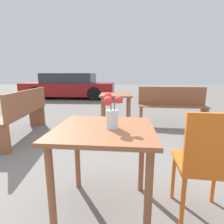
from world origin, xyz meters
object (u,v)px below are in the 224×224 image
at_px(flower_vase, 112,115).
at_px(cafe_chair, 208,161).
at_px(table_front, 104,143).
at_px(bench_middle, 172,105).
at_px(table_back, 116,101).
at_px(parked_car, 70,86).
at_px(bench_near, 25,112).

distance_m(flower_vase, cafe_chair, 0.76).
xyz_separation_m(table_front, bench_middle, (1.30, 2.61, -0.14)).
height_order(table_front, table_back, same).
height_order(flower_vase, cafe_chair, flower_vase).
height_order(cafe_chair, parked_car, parked_car).
bearing_deg(parked_car, table_front, -72.79).
bearing_deg(cafe_chair, table_front, 172.54).
bearing_deg(flower_vase, bench_middle, 64.76).
relative_size(bench_near, parked_car, 0.38).
xyz_separation_m(flower_vase, bench_middle, (1.24, 2.63, -0.37)).
bearing_deg(cafe_chair, bench_middle, 78.46).
xyz_separation_m(table_back, parked_car, (-2.33, 4.97, -0.01)).
relative_size(cafe_chair, bench_near, 0.53).
xyz_separation_m(cafe_chair, table_back, (-0.69, 2.47, 0.08)).
distance_m(table_front, bench_middle, 2.92).
xyz_separation_m(flower_vase, table_back, (0.00, 2.39, -0.24)).
bearing_deg(bench_middle, cafe_chair, -101.54).
bearing_deg(table_front, cafe_chair, -7.46).
xyz_separation_m(flower_vase, cafe_chair, (0.69, -0.08, -0.32)).
bearing_deg(bench_near, parked_car, 97.07).
relative_size(bench_near, table_back, 2.29).
bearing_deg(cafe_chair, table_back, 105.55).
relative_size(flower_vase, bench_middle, 0.18).
bearing_deg(parked_car, table_back, -64.87).
bearing_deg(bench_middle, bench_near, -163.60).
distance_m(flower_vase, table_back, 2.40).
distance_m(bench_near, table_back, 1.75).
height_order(bench_near, table_back, bench_near).
bearing_deg(table_front, parked_car, 107.21).
height_order(cafe_chair, bench_middle, cafe_chair).
xyz_separation_m(bench_middle, table_back, (-1.24, -0.24, 0.13)).
distance_m(bench_middle, parked_car, 5.93).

